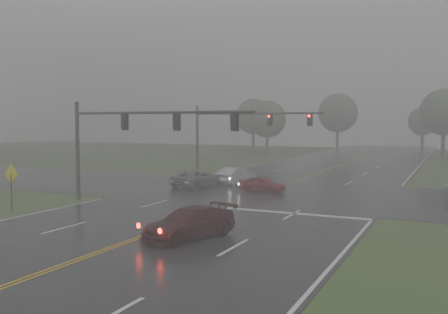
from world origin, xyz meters
The scene contains 16 objects.
ground centered at (0.00, 0.00, 0.00)m, with size 180.00×180.00×0.00m, color #334C20.
main_road centered at (0.00, 20.00, 0.00)m, with size 18.00×160.00×0.02m, color black.
cross_street centered at (0.00, 22.00, 0.00)m, with size 120.00×14.00×0.02m, color black.
stop_bar centered at (4.50, 14.40, 0.00)m, with size 8.50×0.50×0.01m, color silver.
sedan_maroon centered at (2.03, 6.73, 0.00)m, with size 1.89×4.64×1.35m, color black.
sedan_red centered at (-0.16, 21.67, 0.00)m, with size 1.39×3.45×1.17m, color maroon.
sedan_silver centered at (-3.98, 25.45, 0.00)m, with size 1.48×4.23×1.39m, color #A9ACB1.
car_grey centered at (-5.84, 22.49, 0.00)m, with size 2.28×4.95×1.38m, color #515358.
signal_gantry_near centered at (-6.21, 13.49, 4.60)m, with size 12.78×0.28×6.50m.
signal_gantry_far centered at (-6.32, 30.37, 4.75)m, with size 12.49×0.34×6.74m.
sign_diamond_west centered at (-10.61, 8.34, 1.84)m, with size 1.13×0.13×2.73m.
tree_nw_a centered at (-14.18, 60.89, 5.61)m, with size 5.81×5.81×8.53m.
tree_ne_a centered at (10.84, 67.21, 6.63)m, with size 6.86×6.86×10.07m.
tree_n_mid centered at (-6.93, 78.00, 6.79)m, with size 7.03×7.03×10.33m.
tree_nw_b centered at (-20.34, 70.57, 6.17)m, with size 6.39×6.39×9.38m.
tree_n_far centered at (6.66, 89.49, 5.30)m, with size 5.50×5.50×8.07m.
Camera 1 is at (12.68, -12.38, 5.15)m, focal length 40.00 mm.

